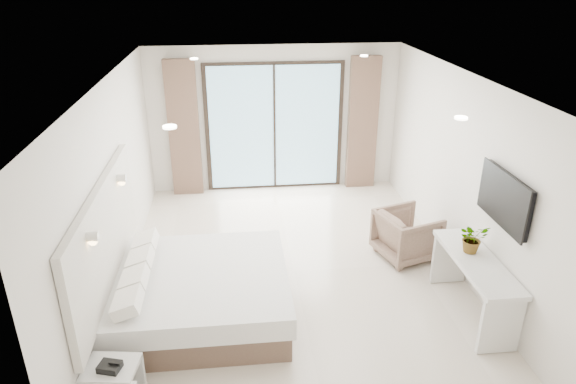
% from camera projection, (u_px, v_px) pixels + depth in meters
% --- Properties ---
extents(ground, '(6.20, 6.20, 0.00)m').
position_uv_depth(ground, '(294.00, 271.00, 7.23)').
color(ground, beige).
rests_on(ground, ground).
extents(room_shell, '(4.62, 6.22, 2.72)m').
position_uv_depth(room_shell, '(275.00, 151.00, 7.16)').
color(room_shell, silver).
rests_on(room_shell, ground).
extents(bed, '(2.10, 2.00, 0.72)m').
position_uv_depth(bed, '(199.00, 293.00, 6.22)').
color(bed, brown).
rests_on(bed, ground).
extents(phone, '(0.24, 0.21, 0.07)m').
position_uv_depth(phone, '(110.00, 367.00, 4.82)').
color(phone, black).
rests_on(phone, nightstand).
extents(console_desk, '(0.49, 1.56, 0.77)m').
position_uv_depth(console_desk, '(475.00, 275.00, 6.13)').
color(console_desk, silver).
rests_on(console_desk, ground).
extents(plant, '(0.37, 0.40, 0.29)m').
position_uv_depth(plant, '(472.00, 241.00, 6.17)').
color(plant, '#33662D').
rests_on(plant, console_desk).
extents(armchair, '(0.91, 0.94, 0.79)m').
position_uv_depth(armchair, '(407.00, 233.00, 7.46)').
color(armchair, '#8B695B').
rests_on(armchair, ground).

